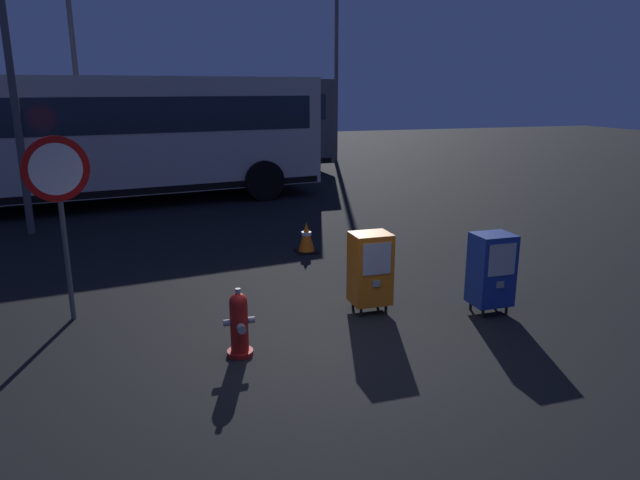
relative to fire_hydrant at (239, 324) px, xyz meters
The scene contains 11 objects.
ground_plane 1.00m from the fire_hydrant, ahead, with size 60.00×60.00×0.00m, color black.
fire_hydrant is the anchor object (origin of this frame).
newspaper_box_primary 1.95m from the fire_hydrant, 22.48° to the left, with size 0.48×0.42×1.02m.
newspaper_box_secondary 3.23m from the fire_hydrant, ahead, with size 0.48×0.42×1.02m.
stop_sign 2.70m from the fire_hydrant, 138.03° to the left, with size 0.71×0.31×2.23m.
traffic_cone 4.02m from the fire_hydrant, 63.46° to the left, with size 0.36×0.36×0.53m.
bus_near 9.45m from the fire_hydrant, 100.39° to the left, with size 10.74×3.92×3.00m.
bus_far 13.44m from the fire_hydrant, 89.87° to the left, with size 10.57×3.04×3.00m.
street_light_near_left 12.83m from the fire_hydrant, 100.67° to the left, with size 0.32×0.32×7.89m.
street_light_far_left 8.08m from the fire_hydrant, 114.34° to the left, with size 0.32×0.32×7.24m.
street_light_far_right 17.24m from the fire_hydrant, 67.33° to the left, with size 0.32×0.32×6.50m.
Camera 1 is at (-1.84, -5.51, 2.76)m, focal length 32.57 mm.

